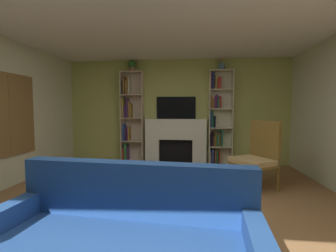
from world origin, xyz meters
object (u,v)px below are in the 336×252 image
(bookshelf_left, at_px, (130,118))
(armchair, at_px, (257,155))
(potted_plant, at_px, (132,66))
(tv, at_px, (176,108))
(bookshelf_right, at_px, (218,120))
(coffee_table, at_px, (144,203))
(fireplace, at_px, (176,140))
(couch, at_px, (124,247))
(vase_with_flowers, at_px, (221,66))

(bookshelf_left, relative_size, armchair, 1.97)
(bookshelf_left, bearing_deg, armchair, -31.36)
(potted_plant, bearing_deg, tv, 6.38)
(tv, xyz_separation_m, bookshelf_left, (-1.14, -0.08, -0.25))
(tv, relative_size, bookshelf_left, 0.42)
(bookshelf_right, relative_size, coffee_table, 2.27)
(tv, height_order, bookshelf_left, bookshelf_left)
(fireplace, xyz_separation_m, couch, (-0.10, -4.02, -0.31))
(fireplace, distance_m, bookshelf_left, 1.26)
(fireplace, bearing_deg, couch, -91.36)
(fireplace, relative_size, potted_plant, 5.74)
(vase_with_flowers, xyz_separation_m, coffee_table, (-1.17, -3.24, -2.02))
(fireplace, distance_m, potted_plant, 2.11)
(potted_plant, height_order, couch, potted_plant)
(bookshelf_left, bearing_deg, vase_with_flowers, -1.12)
(vase_with_flowers, height_order, armchair, vase_with_flowers)
(potted_plant, bearing_deg, vase_with_flowers, 0.01)
(bookshelf_right, bearing_deg, couch, -105.37)
(bookshelf_right, distance_m, couch, 4.27)
(bookshelf_left, distance_m, couch, 4.25)
(fireplace, relative_size, tv, 1.65)
(bookshelf_left, height_order, bookshelf_right, same)
(potted_plant, xyz_separation_m, coffee_table, (0.97, -3.24, -2.08))
(bookshelf_left, relative_size, couch, 1.08)
(bookshelf_left, height_order, coffee_table, bookshelf_left)
(armchair, bearing_deg, coffee_table, -134.22)
(tv, xyz_separation_m, armchair, (1.52, -1.70, -0.82))
(bookshelf_left, bearing_deg, fireplace, -0.79)
(fireplace, relative_size, armchair, 1.38)
(fireplace, relative_size, bookshelf_left, 0.70)
(potted_plant, distance_m, couch, 4.63)
(tv, height_order, vase_with_flowers, vase_with_flowers)
(potted_plant, distance_m, armchair, 3.55)
(fireplace, bearing_deg, coffee_table, -91.75)
(tv, distance_m, bookshelf_right, 1.06)
(bookshelf_left, xyz_separation_m, potted_plant, (0.07, -0.04, 1.28))
(coffee_table, bearing_deg, armchair, 45.78)
(fireplace, bearing_deg, vase_with_flowers, -1.47)
(bookshelf_left, distance_m, potted_plant, 1.28)
(potted_plant, relative_size, coffee_table, 0.28)
(tv, bearing_deg, bookshelf_left, -176.17)
(armchair, bearing_deg, tv, 131.80)
(tv, bearing_deg, vase_with_flowers, -6.37)
(fireplace, distance_m, bookshelf_right, 1.14)
(bookshelf_left, height_order, potted_plant, potted_plant)
(tv, height_order, coffee_table, tv)
(tv, distance_m, vase_with_flowers, 1.45)
(bookshelf_right, bearing_deg, bookshelf_left, -179.86)
(fireplace, height_order, bookshelf_right, bookshelf_right)
(fireplace, xyz_separation_m, armchair, (1.52, -1.60, -0.02))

